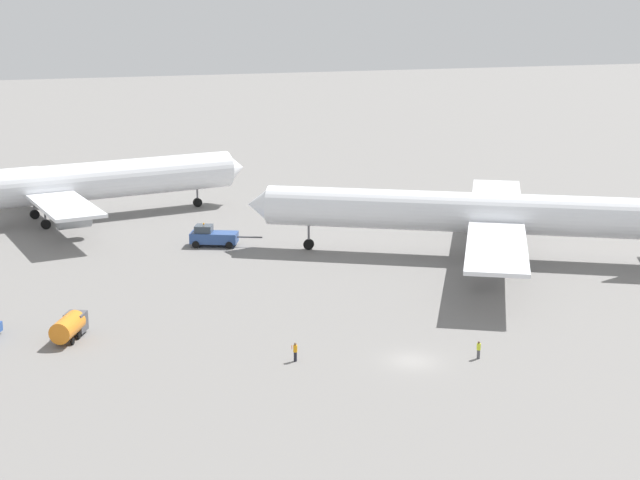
# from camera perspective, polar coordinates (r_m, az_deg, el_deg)

# --- Properties ---
(ground_plane) EXTENTS (600.00, 600.00, 0.00)m
(ground_plane) POSITION_cam_1_polar(r_m,az_deg,el_deg) (85.13, 5.46, -7.10)
(ground_plane) COLOR slate
(airliner_at_gate_left) EXTENTS (54.65, 38.94, 15.71)m
(airliner_at_gate_left) POSITION_cam_1_polar(r_m,az_deg,el_deg) (138.78, -15.09, 3.17)
(airliner_at_gate_left) COLOR white
(airliner_at_gate_left) RESTS_ON ground
(airliner_being_pushed) EXTENTS (51.61, 45.17, 15.76)m
(airliner_being_pushed) POSITION_cam_1_polar(r_m,az_deg,el_deg) (117.26, 9.43, 1.54)
(airliner_being_pushed) COLOR white
(airliner_being_pushed) RESTS_ON ground
(pushback_tug) EXTENTS (8.88, 4.74, 2.96)m
(pushback_tug) POSITION_cam_1_polar(r_m,az_deg,el_deg) (122.57, -6.34, 0.22)
(pushback_tug) COLOR #2D4C8C
(pushback_tug) RESTS_ON ground
(gse_fuel_bowser_stubby) EXTENTS (3.81, 5.23, 2.40)m
(gse_fuel_bowser_stubby) POSITION_cam_1_polar(r_m,az_deg,el_deg) (92.20, -14.52, -4.92)
(gse_fuel_bowser_stubby) COLOR orange
(gse_fuel_bowser_stubby) RESTS_ON ground
(ground_crew_wing_walker_right) EXTENTS (0.49, 0.36, 1.70)m
(ground_crew_wing_walker_right) POSITION_cam_1_polar(r_m,az_deg,el_deg) (84.39, -1.47, -6.59)
(ground_crew_wing_walker_right) COLOR black
(ground_crew_wing_walker_right) RESTS_ON ground
(ground_crew_marshaller_foreground) EXTENTS (0.36, 0.36, 1.61)m
(ground_crew_marshaller_foreground) POSITION_cam_1_polar(r_m,az_deg,el_deg) (86.08, 9.32, -6.39)
(ground_crew_marshaller_foreground) COLOR #4C4C51
(ground_crew_marshaller_foreground) RESTS_ON ground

